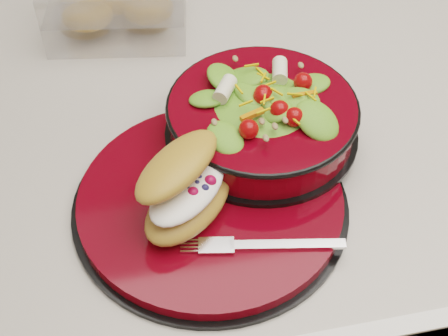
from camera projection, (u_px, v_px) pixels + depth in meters
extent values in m
cube|color=white|center=(284.00, 279.00, 1.20)|extent=(1.16, 0.66, 0.86)
cube|color=beige|center=(307.00, 103.00, 0.87)|extent=(1.24, 0.74, 0.04)
cube|color=white|center=(409.00, 334.00, 0.63)|extent=(1.24, 0.02, 0.05)
cylinder|color=black|center=(210.00, 205.00, 0.72)|extent=(0.32, 0.32, 0.01)
cylinder|color=#65030A|center=(210.00, 199.00, 0.71)|extent=(0.30, 0.30, 0.01)
torus|color=black|center=(221.00, 202.00, 0.70)|extent=(0.17, 0.17, 0.01)
cylinder|color=black|center=(261.00, 132.00, 0.77)|extent=(0.24, 0.24, 0.01)
cylinder|color=#65030A|center=(262.00, 118.00, 0.75)|extent=(0.22, 0.22, 0.04)
torus|color=black|center=(263.00, 106.00, 0.74)|extent=(0.23, 0.23, 0.01)
ellipsoid|color=#457A22|center=(263.00, 108.00, 0.74)|extent=(0.19, 0.19, 0.08)
sphere|color=#C40907|center=(304.00, 74.00, 0.71)|extent=(0.02, 0.02, 0.02)
sphere|color=#C40907|center=(275.00, 55.00, 0.74)|extent=(0.02, 0.02, 0.02)
sphere|color=#C40907|center=(237.00, 60.00, 0.73)|extent=(0.02, 0.02, 0.02)
sphere|color=#C40907|center=(224.00, 84.00, 0.70)|extent=(0.02, 0.02, 0.02)
sphere|color=#C40907|center=(252.00, 105.00, 0.68)|extent=(0.02, 0.02, 0.02)
sphere|color=#C40907|center=(294.00, 99.00, 0.68)|extent=(0.02, 0.02, 0.02)
cylinder|color=silver|center=(281.00, 55.00, 0.74)|extent=(0.04, 0.04, 0.02)
cylinder|color=silver|center=(225.00, 73.00, 0.72)|extent=(0.04, 0.03, 0.02)
cube|color=orange|center=(253.00, 98.00, 0.68)|extent=(0.03, 0.03, 0.01)
cube|color=orange|center=(306.00, 79.00, 0.71)|extent=(0.03, 0.02, 0.01)
ellipsoid|color=#C4883B|center=(188.00, 204.00, 0.67)|extent=(0.14, 0.14, 0.03)
ellipsoid|color=white|center=(187.00, 191.00, 0.66)|extent=(0.12, 0.12, 0.02)
ellipsoid|color=#C4883B|center=(184.00, 165.00, 0.65)|extent=(0.13, 0.13, 0.03)
sphere|color=red|center=(168.00, 190.00, 0.65)|extent=(0.01, 0.01, 0.01)
sphere|color=red|center=(193.00, 193.00, 0.65)|extent=(0.01, 0.01, 0.01)
sphere|color=red|center=(210.00, 181.00, 0.66)|extent=(0.01, 0.01, 0.01)
sphere|color=red|center=(177.00, 181.00, 0.66)|extent=(0.01, 0.01, 0.01)
sphere|color=#191947|center=(180.00, 184.00, 0.66)|extent=(0.01, 0.01, 0.01)
sphere|color=#191947|center=(197.00, 184.00, 0.66)|extent=(0.01, 0.01, 0.01)
sphere|color=#191947|center=(188.00, 190.00, 0.65)|extent=(0.01, 0.01, 0.01)
sphere|color=#191947|center=(205.00, 188.00, 0.65)|extent=(0.01, 0.01, 0.01)
sphere|color=#191947|center=(173.00, 194.00, 0.65)|extent=(0.01, 0.01, 0.01)
sphere|color=#191947|center=(199.00, 179.00, 0.66)|extent=(0.01, 0.01, 0.01)
cube|color=silver|center=(288.00, 245.00, 0.66)|extent=(0.12, 0.03, 0.00)
cube|color=silver|center=(216.00, 246.00, 0.66)|extent=(0.04, 0.03, 0.00)
cube|color=white|center=(118.00, 15.00, 0.94)|extent=(0.22, 0.18, 0.05)
ellipsoid|color=#C4883B|center=(87.00, 16.00, 0.93)|extent=(0.08, 0.06, 0.04)
ellipsoid|color=#C4883B|center=(148.00, 9.00, 0.94)|extent=(0.08, 0.06, 0.04)
ellipsoid|color=#C4883B|center=(116.00, 0.00, 0.96)|extent=(0.08, 0.06, 0.04)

